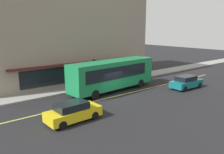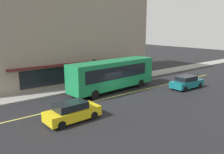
{
  "view_description": "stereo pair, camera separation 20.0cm",
  "coord_description": "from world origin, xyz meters",
  "px_view_note": "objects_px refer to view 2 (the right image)",
  "views": [
    {
      "loc": [
        -14.84,
        -17.76,
        7.09
      ],
      "look_at": [
        0.97,
        2.0,
        1.6
      ],
      "focal_mm": 36.32,
      "sensor_mm": 36.0,
      "label": 1
    },
    {
      "loc": [
        -14.68,
        -17.88,
        7.09
      ],
      "look_at": [
        0.97,
        2.0,
        1.6
      ],
      "focal_mm": 36.32,
      "sensor_mm": 36.0,
      "label": 2
    }
  ],
  "objects_px": {
    "bus": "(113,74)",
    "pedestrian_waiting": "(96,74)",
    "car_yellow": "(72,112)",
    "car_teal": "(187,82)",
    "traffic_light": "(95,66)"
  },
  "relations": [
    {
      "from": "car_teal",
      "to": "bus",
      "type": "bearing_deg",
      "value": 148.54
    },
    {
      "from": "bus",
      "to": "car_teal",
      "type": "distance_m",
      "value": 8.94
    },
    {
      "from": "bus",
      "to": "car_yellow",
      "type": "height_order",
      "value": "bus"
    },
    {
      "from": "bus",
      "to": "pedestrian_waiting",
      "type": "relative_size",
      "value": 6.05
    },
    {
      "from": "pedestrian_waiting",
      "to": "car_yellow",
      "type": "bearing_deg",
      "value": -133.43
    },
    {
      "from": "bus",
      "to": "pedestrian_waiting",
      "type": "xyz_separation_m",
      "value": [
        0.25,
        3.76,
        -0.7
      ]
    },
    {
      "from": "car_yellow",
      "to": "pedestrian_waiting",
      "type": "distance_m",
      "value": 11.85
    },
    {
      "from": "car_yellow",
      "to": "pedestrian_waiting",
      "type": "height_order",
      "value": "pedestrian_waiting"
    },
    {
      "from": "car_yellow",
      "to": "car_teal",
      "type": "height_order",
      "value": "same"
    },
    {
      "from": "car_yellow",
      "to": "pedestrian_waiting",
      "type": "xyz_separation_m",
      "value": [
        8.14,
        8.59,
        0.54
      ]
    },
    {
      "from": "traffic_light",
      "to": "car_teal",
      "type": "distance_m",
      "value": 11.21
    },
    {
      "from": "bus",
      "to": "pedestrian_waiting",
      "type": "bearing_deg",
      "value": 86.13
    },
    {
      "from": "car_yellow",
      "to": "car_teal",
      "type": "distance_m",
      "value": 15.44
    },
    {
      "from": "car_yellow",
      "to": "pedestrian_waiting",
      "type": "relative_size",
      "value": 2.34
    },
    {
      "from": "traffic_light",
      "to": "car_yellow",
      "type": "height_order",
      "value": "traffic_light"
    }
  ]
}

